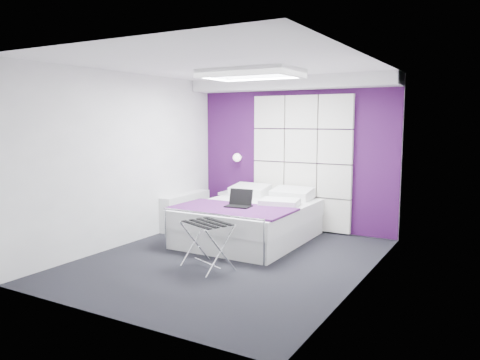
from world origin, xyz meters
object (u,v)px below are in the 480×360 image
Objects in this scene: radiator at (186,210)px; bed at (250,220)px; luggage_rack at (207,245)px; wall_lamp at (238,157)px; laptop at (240,202)px; nightstand at (233,193)px.

bed reaches higher than radiator.
luggage_rack is at bearing -46.94° from radiator.
bed is (0.78, -0.99, -0.90)m from wall_lamp.
laptop is (1.47, -0.62, 0.37)m from radiator.
radiator is at bearing -127.91° from nightstand.
nightstand is at bearing 52.09° from radiator.
luggage_rack is (1.00, -2.52, -0.92)m from wall_lamp.
wall_lamp is at bearing 128.27° from bed.
radiator reaches higher than nightstand.
radiator reaches higher than luggage_rack.
bed is 4.77× the size of nightstand.
radiator is at bearing 151.12° from laptop.
luggage_rack reaches higher than nightstand.
nightstand is at bearing 132.16° from bed.
bed reaches higher than nightstand.
wall_lamp reaches higher than laptop.
wall_lamp is 2.86m from luggage_rack.
laptop is at bearing -58.97° from wall_lamp.
wall_lamp is at bearing 114.98° from laptop.
nightstand is (0.56, 0.72, 0.25)m from radiator.
wall_lamp is 1.55m from bed.
luggage_rack is at bearing -87.43° from laptop.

